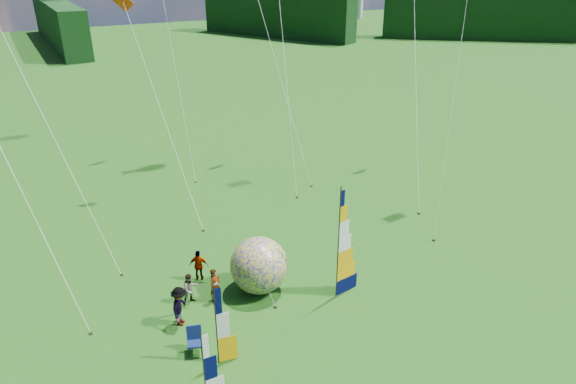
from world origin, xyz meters
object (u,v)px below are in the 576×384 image
spectator_b (190,289)px  spectator_c (180,306)px  camp_chair (195,341)px  kite_whale (263,7)px  spectator_a (215,285)px  spectator_d (199,265)px  feather_banner_main (338,246)px  side_banner_left (216,327)px  bol_inflatable (259,265)px  side_banner_far (204,370)px

spectator_b → spectator_c: bearing=-131.4°
camp_chair → kite_whale: kite_whale is taller
spectator_a → kite_whale: (9.73, 14.08, 10.44)m
spectator_c → spectator_d: 3.34m
spectator_a → feather_banner_main: bearing=-52.7°
side_banner_left → bol_inflatable: size_ratio=1.29×
feather_banner_main → bol_inflatable: size_ratio=2.00×
spectator_d → kite_whale: (9.78, 12.12, 10.47)m
bol_inflatable → kite_whale: kite_whale is taller
feather_banner_main → side_banner_left: size_ratio=1.55×
bol_inflatable → spectator_b: bol_inflatable is taller
spectator_b → spectator_c: (-0.88, -1.24, 0.17)m
spectator_b → camp_chair: spectator_b is taller
feather_banner_main → camp_chair: (-7.01, -0.38, -2.14)m
kite_whale → spectator_c: bearing=-142.3°
spectator_d → spectator_c: bearing=90.0°
spectator_b → camp_chair: (-0.96, -3.21, -0.19)m
side_banner_left → spectator_a: side_banner_left is taller
spectator_b → kite_whale: kite_whale is taller
spectator_b → kite_whale: bearing=45.7°
side_banner_left → camp_chair: side_banner_left is taller
bol_inflatable → spectator_d: 3.12m
kite_whale → side_banner_left: bearing=-136.2°
side_banner_far → side_banner_left: bearing=57.6°
side_banner_left → kite_whale: size_ratio=0.15×
spectator_a → camp_chair: 3.43m
spectator_c → spectator_a: bearing=-30.8°
bol_inflatable → camp_chair: 4.93m
spectator_a → spectator_d: (-0.06, 1.97, -0.03)m
feather_banner_main → bol_inflatable: feather_banner_main is taller
spectator_d → kite_whale: bearing=-95.1°
side_banner_left → spectator_c: 3.11m
side_banner_far → bol_inflatable: size_ratio=1.11×
spectator_c → kite_whale: 21.55m
feather_banner_main → side_banner_far: size_ratio=1.81×
spectator_a → camp_chair: (-1.99, -2.78, -0.28)m
spectator_a → spectator_b: spectator_a is taller
side_banner_far → kite_whale: (12.23, 19.45, 9.78)m
bol_inflatable → spectator_a: bearing=174.8°
spectator_c → kite_whale: bearing=-1.7°
side_banner_far → spectator_a: side_banner_far is taller
spectator_a → camp_chair: bearing=-152.8°
side_banner_left → spectator_c: side_banner_left is taller
feather_banner_main → camp_chair: bearing=175.7°
spectator_d → camp_chair: 5.13m
side_banner_left → spectator_d: (1.34, 5.73, -0.94)m
side_banner_far → bol_inflatable: side_banner_far is taller
spectator_a → spectator_c: bearing=175.7°
kite_whale → feather_banner_main: bearing=-120.3°
side_banner_left → side_banner_far: bearing=-115.8°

